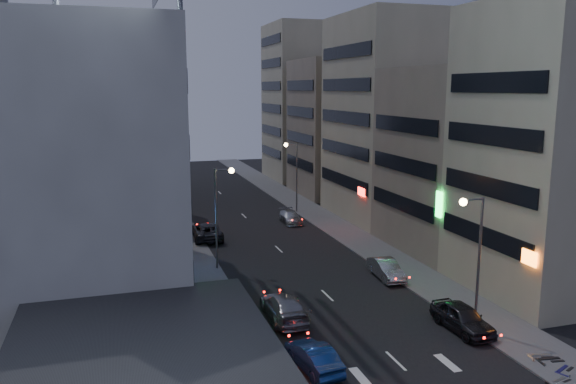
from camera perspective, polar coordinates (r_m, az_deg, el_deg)
name	(u,v)px	position (r m, az deg, el deg)	size (l,w,h in m)	color
sidewalk_left	(184,244)	(52.90, -10.57, -5.23)	(4.00, 120.00, 0.12)	#4C4C4F
sidewalk_right	(344,231)	(56.89, 5.68, -3.99)	(4.00, 120.00, 0.12)	#4C4C4F
white_building	(64,166)	(41.12, -21.82, 2.42)	(14.00, 24.00, 18.00)	silver
shophouse_near	(552,151)	(42.56, 25.23, 3.78)	(10.00, 11.00, 20.00)	#BAB092
shophouse_mid	(459,160)	(52.06, 16.95, 3.16)	(11.00, 12.00, 16.00)	gray
shophouse_far	(387,118)	(62.69, 10.01, 7.38)	(10.00, 14.00, 22.00)	#BAB092
far_left_a	(95,127)	(65.81, -18.99, 6.24)	(11.00, 10.00, 20.00)	silver
far_left_b	(95,140)	(78.97, -19.02, 5.03)	(12.00, 10.00, 15.00)	gray
far_right_a	(338,128)	(76.62, 5.14, 6.54)	(11.00, 12.00, 18.00)	gray
far_right_b	(308,103)	(89.73, 2.02, 9.07)	(12.00, 12.00, 24.00)	#BAB092
street_lamp_right_near	(474,244)	(34.25, 18.39, -5.08)	(1.60, 0.44, 8.02)	#595B60
street_lamp_left	(221,203)	(44.25, -6.85, -1.15)	(1.60, 0.44, 8.02)	#595B60
street_lamp_right_far	(294,167)	(64.35, 0.56, 2.57)	(1.60, 0.44, 8.02)	#595B60
parked_car_right_near	(462,318)	(35.74, 17.30, -12.09)	(1.90, 4.72, 1.61)	#232328
parked_car_right_mid	(386,269)	(43.63, 9.95, -7.71)	(1.53, 4.40, 1.45)	#A7ACB0
parked_car_left	(207,231)	(54.31, -8.24, -3.95)	(2.62, 5.68, 1.58)	#25252A
parked_car_right_far	(291,217)	(60.22, 0.26, -2.55)	(1.81, 4.46, 1.29)	#A9ADB2
road_car_blue	(313,357)	(29.97, 2.61, -16.39)	(1.48, 4.23, 1.39)	navy
road_car_silver	(284,307)	(35.74, -0.40, -11.61)	(2.22, 5.46, 1.59)	gray
scooter_silver_a	(565,367)	(32.25, 26.31, -15.66)	(1.60, 0.53, 0.98)	#94959B
scooter_blue	(565,355)	(33.46, 26.36, -14.61)	(1.77, 0.59, 1.08)	navy
scooter_black_b	(559,346)	(34.14, 25.84, -13.92)	(2.01, 0.67, 1.23)	black
scooter_silver_b	(551,343)	(34.34, 25.15, -13.76)	(1.93, 0.64, 1.18)	#B7B8BF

